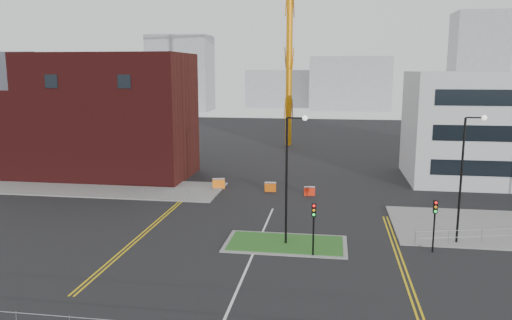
{
  "coord_description": "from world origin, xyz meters",
  "views": [
    {
      "loc": [
        5.02,
        -25.63,
        12.23
      ],
      "look_at": [
        -0.99,
        13.58,
        5.0
      ],
      "focal_mm": 35.0,
      "sensor_mm": 36.0,
      "label": 1
    }
  ],
  "objects": [
    {
      "name": "ground",
      "position": [
        0.0,
        0.0,
        0.0
      ],
      "size": [
        200.0,
        200.0,
        0.0
      ],
      "primitive_type": "plane",
      "color": "black",
      "rests_on": "ground"
    },
    {
      "name": "pavement_left",
      "position": [
        -20.0,
        22.0,
        0.06
      ],
      "size": [
        28.0,
        8.0,
        0.12
      ],
      "primitive_type": "cube",
      "color": "slate",
      "rests_on": "ground"
    },
    {
      "name": "island_kerb",
      "position": [
        2.0,
        8.0,
        0.04
      ],
      "size": [
        8.6,
        4.6,
        0.08
      ],
      "primitive_type": "cube",
      "color": "slate",
      "rests_on": "ground"
    },
    {
      "name": "grass_island",
      "position": [
        2.0,
        8.0,
        0.06
      ],
      "size": [
        8.0,
        4.0,
        0.12
      ],
      "primitive_type": "cube",
      "color": "#21531B",
      "rests_on": "ground"
    },
    {
      "name": "brick_building",
      "position": [
        -22.97,
        28.0,
        6.85
      ],
      "size": [
        24.2,
        10.07,
        14.24
      ],
      "color": "#421010",
      "rests_on": "ground"
    },
    {
      "name": "streetlamp_island",
      "position": [
        2.22,
        8.0,
        5.41
      ],
      "size": [
        1.46,
        0.36,
        9.18
      ],
      "color": "black",
      "rests_on": "ground"
    },
    {
      "name": "streetlamp_right_near",
      "position": [
        14.22,
        10.0,
        5.41
      ],
      "size": [
        1.46,
        0.36,
        9.18
      ],
      "color": "black",
      "rests_on": "ground"
    },
    {
      "name": "traffic_light_island",
      "position": [
        4.0,
        5.98,
        2.57
      ],
      "size": [
        0.28,
        0.33,
        3.65
      ],
      "color": "black",
      "rests_on": "ground"
    },
    {
      "name": "traffic_light_right",
      "position": [
        12.0,
        7.98,
        2.57
      ],
      "size": [
        0.28,
        0.33,
        3.65
      ],
      "color": "black",
      "rests_on": "ground"
    },
    {
      "name": "railing_left",
      "position": [
        -11.0,
        18.0,
        0.74
      ],
      "size": [
        6.05,
        0.05,
        1.1
      ],
      "color": "gray",
      "rests_on": "ground"
    },
    {
      "name": "centre_line",
      "position": [
        0.0,
        2.0,
        0.01
      ],
      "size": [
        0.15,
        30.0,
        0.01
      ],
      "primitive_type": "cube",
      "color": "silver",
      "rests_on": "ground"
    },
    {
      "name": "yellow_left_a",
      "position": [
        -9.0,
        10.0,
        0.01
      ],
      "size": [
        0.12,
        24.0,
        0.01
      ],
      "primitive_type": "cube",
      "color": "gold",
      "rests_on": "ground"
    },
    {
      "name": "yellow_left_b",
      "position": [
        -8.7,
        10.0,
        0.01
      ],
      "size": [
        0.12,
        24.0,
        0.01
      ],
      "primitive_type": "cube",
      "color": "gold",
      "rests_on": "ground"
    },
    {
      "name": "yellow_right_a",
      "position": [
        9.5,
        6.0,
        0.01
      ],
      "size": [
        0.12,
        20.0,
        0.01
      ],
      "primitive_type": "cube",
      "color": "gold",
      "rests_on": "ground"
    },
    {
      "name": "yellow_right_b",
      "position": [
        9.8,
        6.0,
        0.01
      ],
      "size": [
        0.12,
        20.0,
        0.01
      ],
      "primitive_type": "cube",
      "color": "gold",
      "rests_on": "ground"
    },
    {
      "name": "skyline_a",
      "position": [
        -40.0,
        120.0,
        11.0
      ],
      "size": [
        18.0,
        12.0,
        22.0
      ],
      "primitive_type": "cube",
      "color": "gray",
      "rests_on": "ground"
    },
    {
      "name": "skyline_b",
      "position": [
        10.0,
        130.0,
        8.0
      ],
      "size": [
        24.0,
        12.0,
        16.0
      ],
      "primitive_type": "cube",
      "color": "gray",
      "rests_on": "ground"
    },
    {
      "name": "skyline_c",
      "position": [
        45.0,
        125.0,
        14.0
      ],
      "size": [
        14.0,
        12.0,
        28.0
      ],
      "primitive_type": "cube",
      "color": "gray",
      "rests_on": "ground"
    },
    {
      "name": "skyline_d",
      "position": [
        -8.0,
        140.0,
        6.0
      ],
      "size": [
        30.0,
        12.0,
        12.0
      ],
      "primitive_type": "cube",
      "color": "gray",
      "rests_on": "ground"
    },
    {
      "name": "barrier_left",
      "position": [
        -6.48,
        23.72,
        0.58
      ],
      "size": [
        1.33,
        0.73,
        1.07
      ],
      "color": "orange",
      "rests_on": "ground"
    },
    {
      "name": "barrier_mid",
      "position": [
        3.0,
        22.23,
        0.48
      ],
      "size": [
        1.1,
        0.55,
        0.89
      ],
      "color": "red",
      "rests_on": "ground"
    },
    {
      "name": "barrier_right",
      "position": [
        -1.0,
        23.26,
        0.52
      ],
      "size": [
        1.16,
        0.45,
        0.96
      ],
      "color": "#CD520B",
      "rests_on": "ground"
    }
  ]
}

